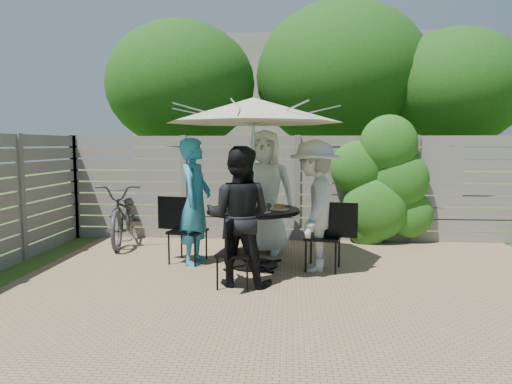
# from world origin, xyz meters

# --- Properties ---
(backyard_envelope) EXTENTS (60.00, 60.00, 5.00)m
(backyard_envelope) POSITION_xyz_m (0.09, 10.29, 2.61)
(backyard_envelope) COLOR #36561B
(backyard_envelope) RESTS_ON ground
(patio_table) EXTENTS (1.40, 1.40, 0.82)m
(patio_table) POSITION_xyz_m (-0.63, 1.22, 0.57)
(patio_table) COLOR black
(patio_table) RESTS_ON ground
(umbrella) EXTENTS (2.67, 2.67, 2.31)m
(umbrella) POSITION_xyz_m (-0.63, 1.22, 2.14)
(umbrella) COLOR silver
(umbrella) RESTS_ON ground
(chair_back) EXTENTS (0.51, 0.67, 0.88)m
(chair_back) POSITION_xyz_m (-0.50, 2.18, 0.27)
(chair_back) COLOR black
(chair_back) RESTS_ON ground
(person_back) EXTENTS (1.01, 0.73, 1.92)m
(person_back) POSITION_xyz_m (-0.52, 2.05, 0.96)
(person_back) COLOR white
(person_back) RESTS_ON ground
(chair_left) EXTENTS (0.72, 0.55, 0.95)m
(chair_left) POSITION_xyz_m (-1.58, 1.35, 0.29)
(chair_left) COLOR black
(chair_left) RESTS_ON ground
(person_left) EXTENTS (0.51, 0.70, 1.78)m
(person_left) POSITION_xyz_m (-1.45, 1.33, 0.89)
(person_left) COLOR teal
(person_left) RESTS_ON ground
(chair_front) EXTENTS (0.47, 0.65, 0.86)m
(chair_front) POSITION_xyz_m (-0.75, 0.27, 0.26)
(chair_front) COLOR black
(chair_front) RESTS_ON ground
(person_front) EXTENTS (0.89, 0.73, 1.67)m
(person_front) POSITION_xyz_m (-0.73, 0.40, 0.84)
(person_front) COLOR black
(person_front) RESTS_ON ground
(chair_right) EXTENTS (0.71, 0.54, 0.93)m
(chair_right) POSITION_xyz_m (0.33, 1.10, 0.28)
(chair_right) COLOR black
(chair_right) RESTS_ON ground
(person_right) EXTENTS (0.79, 1.21, 1.76)m
(person_right) POSITION_xyz_m (0.20, 1.11, 0.88)
(person_right) COLOR beige
(person_right) RESTS_ON ground
(plate_back) EXTENTS (0.26, 0.26, 0.06)m
(plate_back) POSITION_xyz_m (-0.58, 1.58, 0.84)
(plate_back) COLOR white
(plate_back) RESTS_ON patio_table
(plate_left) EXTENTS (0.26, 0.26, 0.06)m
(plate_left) POSITION_xyz_m (-0.98, 1.27, 0.84)
(plate_left) COLOR white
(plate_left) RESTS_ON patio_table
(plate_front) EXTENTS (0.26, 0.26, 0.06)m
(plate_front) POSITION_xyz_m (-0.67, 0.87, 0.84)
(plate_front) COLOR white
(plate_front) RESTS_ON patio_table
(plate_right) EXTENTS (0.26, 0.26, 0.06)m
(plate_right) POSITION_xyz_m (-0.27, 1.18, 0.84)
(plate_right) COLOR white
(plate_right) RESTS_ON patio_table
(plate_extra) EXTENTS (0.24, 0.24, 0.06)m
(plate_extra) POSITION_xyz_m (-0.49, 0.90, 0.84)
(plate_extra) COLOR white
(plate_extra) RESTS_ON patio_table
(glass_left) EXTENTS (0.07, 0.07, 0.14)m
(glass_left) POSITION_xyz_m (-0.90, 1.15, 0.89)
(glass_left) COLOR silver
(glass_left) RESTS_ON patio_table
(glass_front) EXTENTS (0.07, 0.07, 0.14)m
(glass_front) POSITION_xyz_m (-0.55, 0.95, 0.89)
(glass_front) COLOR silver
(glass_front) RESTS_ON patio_table
(glass_right) EXTENTS (0.07, 0.07, 0.14)m
(glass_right) POSITION_xyz_m (-0.35, 1.29, 0.89)
(glass_right) COLOR silver
(glass_right) RESTS_ON patio_table
(syrup_jug) EXTENTS (0.09, 0.09, 0.16)m
(syrup_jug) POSITION_xyz_m (-0.68, 1.28, 0.90)
(syrup_jug) COLOR #59280C
(syrup_jug) RESTS_ON patio_table
(coffee_cup) EXTENTS (0.08, 0.08, 0.12)m
(coffee_cup) POSITION_xyz_m (-0.50, 1.43, 0.88)
(coffee_cup) COLOR #C6B293
(coffee_cup) RESTS_ON patio_table
(bicycle) EXTENTS (1.05, 2.08, 1.05)m
(bicycle) POSITION_xyz_m (-2.95, 2.60, 0.52)
(bicycle) COLOR #333338
(bicycle) RESTS_ON ground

